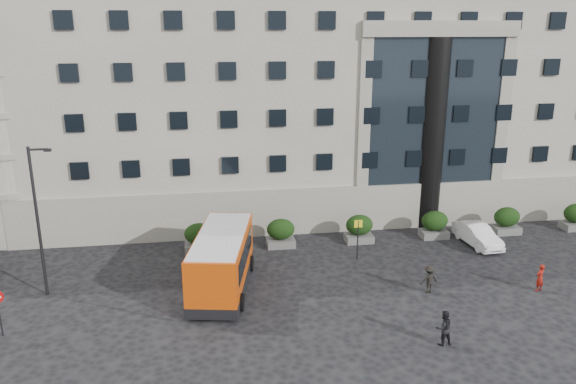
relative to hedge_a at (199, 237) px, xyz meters
name	(u,v)px	position (x,y,z in m)	size (l,w,h in m)	color
ground	(279,304)	(4.00, -7.80, -0.93)	(120.00, 120.00, 0.00)	black
civic_building	(312,83)	(10.00, 14.20, 8.07)	(44.00, 24.00, 18.00)	gray
entrance_column	(431,135)	(16.00, 2.50, 5.57)	(1.80, 1.80, 13.00)	black
hedge_a	(199,237)	(0.00, 0.00, 0.00)	(1.80, 1.26, 1.84)	#575755
hedge_b	(281,233)	(5.20, 0.00, 0.00)	(1.80, 1.26, 1.84)	#575755
hedge_c	(359,228)	(10.40, 0.00, 0.00)	(1.80, 1.26, 1.84)	#575755
hedge_d	(434,224)	(15.60, 0.00, 0.00)	(1.80, 1.26, 1.84)	#575755
hedge_e	(507,220)	(20.80, 0.00, 0.00)	(1.80, 1.26, 1.84)	#575755
hedge_f	(576,216)	(26.00, 0.00, 0.00)	(1.80, 1.26, 1.84)	#575755
street_lamp	(38,217)	(-7.94, -4.80, 3.44)	(1.16, 0.18, 8.00)	#262628
bus_stop_sign	(358,233)	(9.50, -2.80, 0.80)	(0.50, 0.08, 2.52)	#262628
minibus	(222,259)	(1.22, -5.52, 0.79)	(3.98, 7.82, 3.12)	#C74309
red_truck	(41,201)	(-11.28, 7.80, 0.52)	(2.68, 5.35, 2.83)	maroon
parked_car_d	(19,209)	(-13.00, 8.20, -0.18)	(2.47, 5.37, 1.49)	black
white_taxi	(477,235)	(17.83, -1.73, -0.25)	(1.43, 4.11, 1.36)	white
pedestrian_a	(540,278)	(18.00, -8.41, -0.17)	(0.56, 0.36, 1.52)	maroon
pedestrian_b	(444,328)	(10.70, -12.61, -0.11)	(0.80, 0.62, 1.64)	black
pedestrian_c	(429,279)	(12.07, -7.67, -0.16)	(0.99, 0.57, 1.53)	black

